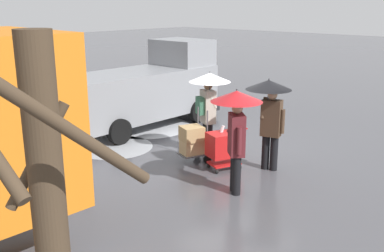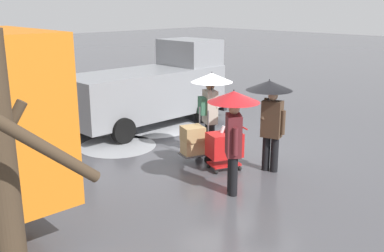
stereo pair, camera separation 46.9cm
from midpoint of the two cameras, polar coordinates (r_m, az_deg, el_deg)
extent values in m
plane|color=#4C4C51|center=(11.38, 7.36, -3.95)|extent=(90.00, 90.00, 0.00)
cylinder|color=#999BA0|center=(12.27, -8.43, -2.52)|extent=(2.09, 2.09, 0.01)
cylinder|color=#ADAFB5|center=(14.13, -4.14, 0.03)|extent=(2.77, 2.77, 0.01)
cube|color=gray|center=(13.95, -4.98, 4.26)|extent=(1.97, 5.20, 1.40)
cube|color=gray|center=(15.04, 0.58, 9.46)|extent=(1.84, 1.40, 0.84)
cube|color=black|center=(15.66, 2.45, 6.71)|extent=(1.66, 0.06, 0.63)
cube|color=#232326|center=(15.89, 2.50, 2.98)|extent=(1.96, 0.16, 0.24)
cylinder|color=black|center=(15.85, -2.68, 3.08)|extent=(0.24, 0.72, 0.72)
cylinder|color=black|center=(14.48, 2.49, 1.89)|extent=(0.24, 0.72, 0.72)
cylinder|color=black|center=(13.97, -12.59, 1.02)|extent=(0.24, 0.72, 0.72)
cylinder|color=black|center=(12.40, -7.76, -0.58)|extent=(0.24, 0.72, 0.72)
cube|color=red|center=(10.32, 5.50, -2.43)|extent=(0.77, 0.90, 0.56)
cube|color=red|center=(10.47, 5.43, -4.82)|extent=(0.69, 0.81, 0.04)
cylinder|color=red|center=(10.41, 7.60, -0.05)|extent=(0.55, 0.25, 0.04)
sphere|color=black|center=(10.20, 4.44, -5.91)|extent=(0.10, 0.10, 0.10)
sphere|color=black|center=(10.55, 3.42, -5.15)|extent=(0.10, 0.10, 0.10)
sphere|color=black|center=(10.47, 7.43, -5.41)|extent=(0.10, 0.10, 0.10)
sphere|color=black|center=(10.81, 6.34, -4.69)|extent=(0.10, 0.10, 0.10)
cylinder|color=white|center=(10.32, 4.81, -1.84)|extent=(0.17, 0.29, 0.69)
cube|color=#515156|center=(10.85, 1.33, -3.61)|extent=(0.64, 0.72, 0.03)
cylinder|color=#515156|center=(10.64, 3.33, -0.91)|extent=(0.04, 0.04, 1.10)
cylinder|color=#515156|center=(11.00, 2.19, -0.33)|extent=(0.04, 0.04, 1.10)
cylinder|color=black|center=(10.83, 3.33, -4.31)|extent=(0.11, 0.21, 0.20)
cylinder|color=black|center=(11.22, 2.11, -3.58)|extent=(0.11, 0.21, 0.20)
cube|color=tan|center=(10.79, 1.34, -2.71)|extent=(0.55, 0.61, 0.33)
cube|color=tan|center=(10.69, 1.35, -0.99)|extent=(0.62, 0.64, 0.35)
cylinder|color=black|center=(10.43, 11.80, -3.61)|extent=(0.18, 0.18, 0.82)
cylinder|color=black|center=(10.48, 10.75, -3.45)|extent=(0.18, 0.18, 0.82)
cube|color=#473323|center=(10.22, 11.52, 0.87)|extent=(0.50, 0.39, 0.84)
sphere|color=tan|center=(10.10, 11.68, 3.84)|extent=(0.22, 0.22, 0.22)
cylinder|color=#473323|center=(10.16, 12.90, 0.41)|extent=(0.10, 0.10, 0.55)
cylinder|color=#473323|center=(10.20, 10.59, 2.17)|extent=(0.18, 0.32, 0.50)
cylinder|color=#333338|center=(10.16, 11.10, 3.02)|extent=(0.02, 0.02, 0.86)
cone|color=black|center=(10.09, 11.21, 5.12)|extent=(1.04, 1.04, 0.22)
sphere|color=#333338|center=(10.06, 11.25, 5.85)|extent=(0.04, 0.04, 0.04)
cylinder|color=black|center=(11.53, 3.28, -1.45)|extent=(0.18, 0.18, 0.82)
cylinder|color=black|center=(11.35, 3.64, -1.73)|extent=(0.18, 0.18, 0.82)
cube|color=#B2A899|center=(11.22, 3.53, 2.47)|extent=(0.52, 0.45, 0.84)
sphere|color=#8C6647|center=(11.11, 3.57, 5.18)|extent=(0.22, 0.22, 0.22)
cylinder|color=#B2A899|center=(11.47, 3.06, 2.51)|extent=(0.10, 0.10, 0.55)
cylinder|color=#B2A899|center=(11.02, 3.98, 3.39)|extent=(0.23, 0.31, 0.50)
cylinder|color=#333338|center=(11.05, 3.75, 4.28)|extent=(0.02, 0.02, 0.86)
cone|color=white|center=(10.98, 3.78, 6.22)|extent=(1.04, 1.04, 0.22)
sphere|color=#333338|center=(10.96, 3.79, 6.89)|extent=(0.04, 0.04, 0.04)
cube|color=#33664C|center=(11.15, 2.57, 2.60)|extent=(0.34, 0.28, 0.44)
cylinder|color=black|center=(9.03, 6.80, -6.43)|extent=(0.18, 0.18, 0.82)
cylinder|color=black|center=(9.21, 6.59, -5.97)|extent=(0.18, 0.18, 0.82)
cube|color=#5B1E23|center=(8.85, 6.86, -1.20)|extent=(0.52, 0.50, 0.84)
sphere|color=tan|center=(8.71, 6.98, 2.21)|extent=(0.22, 0.22, 0.22)
cylinder|color=#5B1E23|center=(8.62, 7.14, -2.01)|extent=(0.10, 0.10, 0.55)
cylinder|color=#5B1E23|center=(8.96, 6.59, 0.48)|extent=(0.27, 0.29, 0.50)
cylinder|color=#333338|center=(8.84, 6.83, 1.35)|extent=(0.02, 0.02, 0.86)
cone|color=red|center=(8.76, 6.91, 3.76)|extent=(1.04, 1.04, 0.22)
sphere|color=#333338|center=(8.73, 6.94, 4.59)|extent=(0.04, 0.04, 0.04)
cylinder|color=#423323|center=(2.72, -16.48, -1.10)|extent=(0.13, 1.00, 0.85)
camera|label=1|loc=(0.23, -88.68, 0.37)|focal=41.58mm
camera|label=2|loc=(0.23, 91.32, -0.37)|focal=41.58mm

